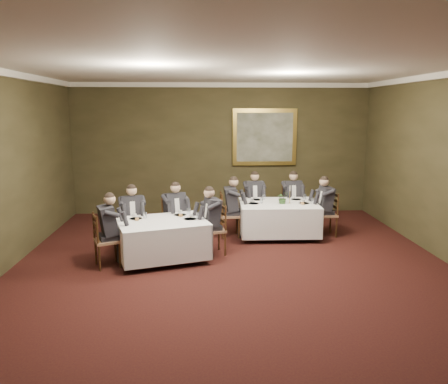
{
  "coord_description": "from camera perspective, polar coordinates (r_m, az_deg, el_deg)",
  "views": [
    {
      "loc": [
        -0.55,
        -6.81,
        2.83
      ],
      "look_at": [
        -0.09,
        1.96,
        1.15
      ],
      "focal_mm": 35.0,
      "sensor_mm": 36.0,
      "label": 1
    }
  ],
  "objects": [
    {
      "name": "diner_main_backleft",
      "position": [
        10.65,
        3.91,
        -1.75
      ],
      "size": [
        0.44,
        0.51,
        1.35
      ],
      "rotation": [
        0.0,
        0.0,
        3.21
      ],
      "color": "black",
      "rests_on": "chair_main_backleft"
    },
    {
      "name": "back_wall",
      "position": [
        11.87,
        -0.34,
        5.62
      ],
      "size": [
        8.0,
        0.1,
        3.5
      ],
      "primitive_type": "cube",
      "color": "#312C18",
      "rests_on": "ground"
    },
    {
      "name": "chair_sec_backright",
      "position": [
        9.27,
        -6.48,
        -5.18
      ],
      "size": [
        0.59,
        0.58,
        1.0
      ],
      "rotation": [
        0.0,
        0.0,
        3.63
      ],
      "color": "#8D6648",
      "rests_on": "ground"
    },
    {
      "name": "ceiling",
      "position": [
        6.86,
        1.69,
        16.44
      ],
      "size": [
        8.0,
        10.0,
        0.1
      ],
      "primitive_type": "cube",
      "color": "silver",
      "rests_on": "back_wall"
    },
    {
      "name": "painting",
      "position": [
        11.89,
        5.32,
        7.15
      ],
      "size": [
        1.73,
        0.09,
        1.52
      ],
      "color": "gold",
      "rests_on": "back_wall"
    },
    {
      "name": "chair_main_endright",
      "position": [
        10.14,
        13.21,
        -3.99
      ],
      "size": [
        0.45,
        0.47,
        1.0
      ],
      "rotation": [
        0.0,
        0.0,
        1.63
      ],
      "color": "#8D6648",
      "rests_on": "ground"
    },
    {
      "name": "chair_sec_backleft",
      "position": [
        9.12,
        -11.8,
        -5.61
      ],
      "size": [
        0.53,
        0.52,
        1.0
      ],
      "rotation": [
        0.0,
        0.0,
        3.39
      ],
      "color": "#8D6648",
      "rests_on": "ground"
    },
    {
      "name": "chair_sec_endleft",
      "position": [
        8.26,
        -15.04,
        -7.49
      ],
      "size": [
        0.56,
        0.57,
        1.0
      ],
      "rotation": [
        0.0,
        0.0,
        -1.18
      ],
      "color": "#8D6648",
      "rests_on": "ground"
    },
    {
      "name": "place_setting_table_second",
      "position": [
        8.53,
        -11.07,
        -3.16
      ],
      "size": [
        0.33,
        0.31,
        0.14
      ],
      "color": "white",
      "rests_on": "table_second"
    },
    {
      "name": "table_second",
      "position": [
        8.35,
        -8.04,
        -5.83
      ],
      "size": [
        1.92,
        1.66,
        0.67
      ],
      "rotation": [
        0.0,
        0.0,
        0.3
      ],
      "color": "black",
      "rests_on": "ground"
    },
    {
      "name": "crown_molding",
      "position": [
        6.86,
        1.69,
        15.94
      ],
      "size": [
        8.0,
        10.0,
        0.12
      ],
      "color": "white",
      "rests_on": "back_wall"
    },
    {
      "name": "ground",
      "position": [
        7.39,
        1.54,
        -11.67
      ],
      "size": [
        10.0,
        10.0,
        0.0
      ],
      "primitive_type": "plane",
      "color": "black",
      "rests_on": "ground"
    },
    {
      "name": "diner_sec_backleft",
      "position": [
        9.04,
        -11.85,
        -4.24
      ],
      "size": [
        0.51,
        0.56,
        1.35
      ],
      "rotation": [
        0.0,
        0.0,
        3.39
      ],
      "color": "black",
      "rests_on": "chair_sec_backleft"
    },
    {
      "name": "chair_main_backright",
      "position": [
        10.84,
        8.78,
        -2.87
      ],
      "size": [
        0.47,
        0.46,
        1.0
      ],
      "rotation": [
        0.0,
        0.0,
        3.23
      ],
      "color": "#8D6648",
      "rests_on": "ground"
    },
    {
      "name": "front_wall",
      "position": [
        2.18,
        12.9,
        -19.19
      ],
      "size": [
        8.0,
        0.1,
        3.5
      ],
      "primitive_type": "cube",
      "color": "#312C18",
      "rests_on": "ground"
    },
    {
      "name": "place_setting_table_main",
      "position": [
        10.12,
        4.49,
        -0.78
      ],
      "size": [
        0.33,
        0.31,
        0.14
      ],
      "color": "white",
      "rests_on": "table_main"
    },
    {
      "name": "diner_main_endright",
      "position": [
        10.08,
        13.2,
        -2.74
      ],
      "size": [
        0.5,
        0.44,
        1.35
      ],
      "rotation": [
        0.0,
        0.0,
        1.63
      ],
      "color": "black",
      "rests_on": "chair_main_endright"
    },
    {
      "name": "diner_main_endleft",
      "position": [
        9.76,
        0.78,
        -2.9
      ],
      "size": [
        0.49,
        0.43,
        1.35
      ],
      "rotation": [
        0.0,
        0.0,
        -1.54
      ],
      "color": "black",
      "rests_on": "chair_main_endleft"
    },
    {
      "name": "diner_main_backright",
      "position": [
        10.78,
        8.83,
        -1.7
      ],
      "size": [
        0.45,
        0.51,
        1.35
      ],
      "rotation": [
        0.0,
        0.0,
        3.23
      ],
      "color": "black",
      "rests_on": "chair_main_backright"
    },
    {
      "name": "chair_main_endleft",
      "position": [
        9.81,
        0.71,
        -4.2
      ],
      "size": [
        0.43,
        0.45,
        1.0
      ],
      "rotation": [
        0.0,
        0.0,
        -1.54
      ],
      "color": "#8D6648",
      "rests_on": "ground"
    },
    {
      "name": "chair_sec_endright",
      "position": [
        8.66,
        -1.33,
        -6.27
      ],
      "size": [
        0.53,
        0.54,
        1.0
      ],
      "rotation": [
        0.0,
        0.0,
        1.86
      ],
      "color": "#8D6648",
      "rests_on": "ground"
    },
    {
      "name": "diner_sec_backright",
      "position": [
        9.2,
        -6.48,
        -3.83
      ],
      "size": [
        0.58,
        0.61,
        1.35
      ],
      "rotation": [
        0.0,
        0.0,
        3.63
      ],
      "color": "black",
      "rests_on": "chair_sec_backright"
    },
    {
      "name": "diner_sec_endleft",
      "position": [
        8.2,
        -15.04,
        -5.96
      ],
      "size": [
        0.6,
        0.55,
        1.35
      ],
      "rotation": [
        0.0,
        0.0,
        -1.18
      ],
      "color": "black",
      "rests_on": "chair_sec_endleft"
    },
    {
      "name": "centerpiece",
      "position": [
        9.71,
        7.67,
        -0.67
      ],
      "size": [
        0.33,
        0.31,
        0.29
      ],
      "primitive_type": "imported",
      "rotation": [
        0.0,
        0.0,
        0.39
      ],
      "color": "#2D5926",
      "rests_on": "table_main"
    },
    {
      "name": "candlestick",
      "position": [
        9.76,
        8.58,
        -0.59
      ],
      "size": [
        0.06,
        0.06,
        0.41
      ],
      "color": "gold",
      "rests_on": "table_main"
    },
    {
      "name": "chair_main_backleft",
      "position": [
        10.72,
        3.88,
        -2.93
      ],
      "size": [
        0.47,
        0.45,
        1.0
      ],
      "rotation": [
        0.0,
        0.0,
        3.21
      ],
      "color": "#8D6648",
      "rests_on": "ground"
    },
    {
      "name": "diner_sec_endright",
      "position": [
        8.59,
        -1.41,
        -4.82
      ],
      "size": [
        0.57,
        0.52,
        1.35
      ],
      "rotation": [
        0.0,
        0.0,
        1.86
      ],
      "color": "black",
      "rests_on": "chair_sec_endright"
    },
    {
      "name": "table_main",
      "position": [
        9.88,
        7.09,
        -3.19
      ],
      "size": [
        1.76,
        1.36,
        0.67
      ],
      "rotation": [
        0.0,
        0.0,
        -0.02
      ],
      "color": "black",
      "rests_on": "ground"
    }
  ]
}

